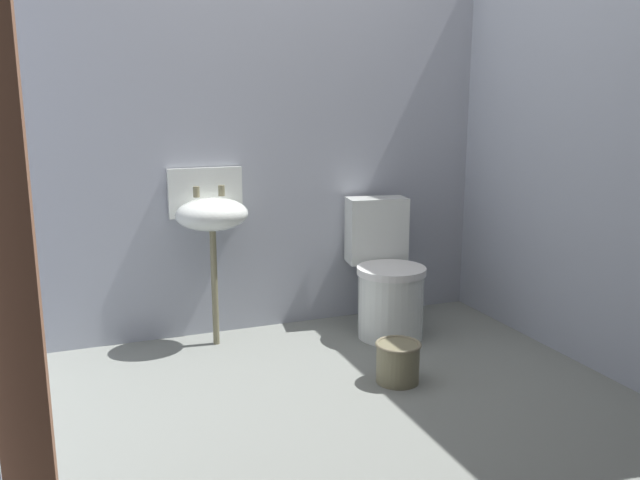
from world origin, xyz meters
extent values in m
cube|color=slate|center=(0.00, 0.00, -0.04)|extent=(3.08, 2.55, 0.08)
cube|color=#969BA7|center=(0.00, 1.12, 1.10)|extent=(3.08, 0.10, 2.20)
cube|color=#989EAC|center=(1.39, 0.10, 1.10)|extent=(0.10, 2.35, 2.20)
cube|color=brown|center=(-1.26, -0.92, 1.10)|extent=(0.12, 0.12, 2.20)
cylinder|color=silver|center=(0.58, 0.64, 0.19)|extent=(0.43, 0.43, 0.38)
cylinder|color=silver|center=(0.58, 0.64, 0.40)|extent=(0.46, 0.46, 0.04)
cube|color=silver|center=(0.63, 0.93, 0.58)|extent=(0.38, 0.23, 0.40)
cylinder|color=#6E684C|center=(-0.40, 0.88, 0.33)|extent=(0.04, 0.04, 0.66)
ellipsoid|color=silver|center=(-0.40, 0.88, 0.75)|extent=(0.40, 0.32, 0.18)
cube|color=silver|center=(-0.40, 1.05, 0.85)|extent=(0.42, 0.04, 0.28)
cylinder|color=#6E684C|center=(-0.47, 0.94, 0.87)|extent=(0.04, 0.04, 0.06)
cylinder|color=#6E684C|center=(-0.33, 0.94, 0.87)|extent=(0.04, 0.04, 0.06)
cylinder|color=#6E684C|center=(0.33, 0.06, 0.10)|extent=(0.21, 0.21, 0.20)
torus|color=#736951|center=(0.33, 0.06, 0.20)|extent=(0.23, 0.23, 0.02)
camera|label=1|loc=(-1.11, -2.62, 1.37)|focal=36.74mm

